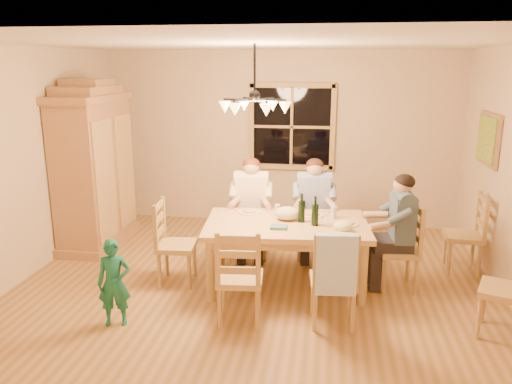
% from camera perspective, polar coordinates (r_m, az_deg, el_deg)
% --- Properties ---
extents(floor, '(5.50, 5.50, 0.00)m').
position_cam_1_polar(floor, '(5.85, -0.14, -10.78)').
color(floor, olive).
rests_on(floor, ground).
extents(ceiling, '(5.50, 5.00, 0.02)m').
position_cam_1_polar(ceiling, '(5.30, -0.16, 16.66)').
color(ceiling, white).
rests_on(ceiling, wall_back).
extents(wall_back, '(5.50, 0.02, 2.70)m').
position_cam_1_polar(wall_back, '(7.86, 2.63, 6.07)').
color(wall_back, beige).
rests_on(wall_back, floor).
extents(wall_left, '(0.02, 5.00, 2.70)m').
position_cam_1_polar(wall_left, '(6.43, -25.20, 2.80)').
color(wall_left, beige).
rests_on(wall_left, floor).
extents(window, '(1.30, 0.06, 1.30)m').
position_cam_1_polar(window, '(7.78, 4.10, 7.45)').
color(window, black).
rests_on(window, wall_back).
extents(painting, '(0.06, 0.78, 0.64)m').
position_cam_1_polar(painting, '(6.77, 25.00, 5.51)').
color(painting, '#8F613E').
rests_on(painting, wall_right).
extents(chandelier, '(0.77, 0.68, 0.71)m').
position_cam_1_polar(chandelier, '(5.31, -0.15, 9.93)').
color(chandelier, black).
rests_on(chandelier, ceiling).
extents(armoire, '(0.66, 1.40, 2.30)m').
position_cam_1_polar(armoire, '(7.27, -17.96, 2.34)').
color(armoire, '#8F613E').
rests_on(armoire, floor).
extents(dining_table, '(1.92, 1.28, 0.76)m').
position_cam_1_polar(dining_table, '(5.67, 3.49, -4.46)').
color(dining_table, tan).
rests_on(dining_table, floor).
extents(chair_far_left, '(0.48, 0.46, 0.99)m').
position_cam_1_polar(chair_far_left, '(6.61, -0.53, -4.91)').
color(chair_far_left, tan).
rests_on(chair_far_left, floor).
extents(chair_far_right, '(0.48, 0.46, 0.99)m').
position_cam_1_polar(chair_far_right, '(6.61, 6.51, -5.01)').
color(chair_far_right, tan).
rests_on(chair_far_right, floor).
extents(chair_near_left, '(0.48, 0.46, 0.99)m').
position_cam_1_polar(chair_near_left, '(5.03, -1.84, -11.41)').
color(chair_near_left, tan).
rests_on(chair_near_left, floor).
extents(chair_near_right, '(0.48, 0.46, 0.99)m').
position_cam_1_polar(chair_near_right, '(5.04, 8.74, -11.54)').
color(chair_near_right, tan).
rests_on(chair_near_right, floor).
extents(chair_end_left, '(0.46, 0.48, 0.99)m').
position_cam_1_polar(chair_end_left, '(5.93, -8.99, -7.46)').
color(chair_end_left, tan).
rests_on(chair_end_left, floor).
extents(chair_end_right, '(0.46, 0.48, 0.99)m').
position_cam_1_polar(chair_end_right, '(5.94, 15.84, -7.78)').
color(chair_end_right, tan).
rests_on(chair_end_right, floor).
extents(adult_woman, '(0.42, 0.45, 0.87)m').
position_cam_1_polar(adult_woman, '(6.46, -0.54, -0.40)').
color(adult_woman, beige).
rests_on(adult_woman, floor).
extents(adult_plaid_man, '(0.42, 0.45, 0.87)m').
position_cam_1_polar(adult_plaid_man, '(6.45, 6.64, -0.50)').
color(adult_plaid_man, '#354A91').
rests_on(adult_plaid_man, floor).
extents(adult_slate_man, '(0.45, 0.42, 0.87)m').
position_cam_1_polar(adult_slate_man, '(5.77, 16.20, -2.82)').
color(adult_slate_man, '#415769').
rests_on(adult_slate_man, floor).
extents(towel, '(0.39, 0.13, 0.58)m').
position_cam_1_polar(towel, '(4.70, 9.14, -8.20)').
color(towel, '#AAC4E7').
rests_on(towel, chair_near_right).
extents(wine_bottle_a, '(0.08, 0.08, 0.33)m').
position_cam_1_polar(wine_bottle_a, '(5.63, 5.24, -1.81)').
color(wine_bottle_a, black).
rests_on(wine_bottle_a, dining_table).
extents(wine_bottle_b, '(0.08, 0.08, 0.33)m').
position_cam_1_polar(wine_bottle_b, '(5.53, 6.77, -2.17)').
color(wine_bottle_b, black).
rests_on(wine_bottle_b, dining_table).
extents(plate_woman, '(0.26, 0.26, 0.02)m').
position_cam_1_polar(plate_woman, '(5.98, -0.73, -2.32)').
color(plate_woman, white).
rests_on(plate_woman, dining_table).
extents(plate_plaid, '(0.26, 0.26, 0.02)m').
position_cam_1_polar(plate_plaid, '(5.91, 6.44, -2.64)').
color(plate_plaid, white).
rests_on(plate_plaid, dining_table).
extents(plate_slate, '(0.26, 0.26, 0.02)m').
position_cam_1_polar(plate_slate, '(5.65, 10.31, -3.59)').
color(plate_slate, white).
rests_on(plate_slate, dining_table).
extents(wine_glass_a, '(0.06, 0.06, 0.14)m').
position_cam_1_polar(wine_glass_a, '(5.86, 2.46, -2.09)').
color(wine_glass_a, silver).
rests_on(wine_glass_a, dining_table).
extents(wine_glass_b, '(0.06, 0.06, 0.14)m').
position_cam_1_polar(wine_glass_b, '(5.84, 8.86, -2.30)').
color(wine_glass_b, silver).
rests_on(wine_glass_b, dining_table).
extents(cap, '(0.20, 0.20, 0.11)m').
position_cam_1_polar(cap, '(5.41, 9.92, -3.87)').
color(cap, beige).
rests_on(cap, dining_table).
extents(napkin, '(0.19, 0.16, 0.03)m').
position_cam_1_polar(napkin, '(5.43, 2.64, -4.02)').
color(napkin, '#466B81').
rests_on(napkin, dining_table).
extents(cloth_bundle, '(0.28, 0.22, 0.15)m').
position_cam_1_polar(cloth_bundle, '(5.71, 3.59, -2.46)').
color(cloth_bundle, '#C4B88E').
rests_on(cloth_bundle, dining_table).
extents(child, '(0.36, 0.28, 0.88)m').
position_cam_1_polar(child, '(5.10, -15.91, -9.95)').
color(child, '#176854').
rests_on(child, floor).
extents(chair_spare_front, '(0.55, 0.56, 0.99)m').
position_cam_1_polar(chair_spare_front, '(5.31, 26.30, -11.54)').
color(chair_spare_front, tan).
rests_on(chair_spare_front, floor).
extents(chair_spare_back, '(0.44, 0.46, 0.99)m').
position_cam_1_polar(chair_spare_back, '(6.67, 22.46, -5.89)').
color(chair_spare_back, tan).
rests_on(chair_spare_back, floor).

